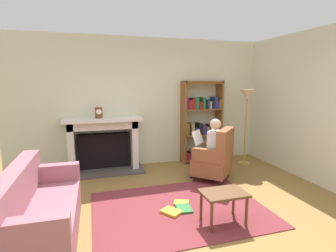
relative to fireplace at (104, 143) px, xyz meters
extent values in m
plane|color=olive|center=(0.92, -2.30, -0.58)|extent=(14.00, 14.00, 0.00)
cube|color=beige|center=(0.92, 0.25, 0.77)|extent=(5.60, 0.10, 2.70)
cube|color=beige|center=(3.57, -1.05, 0.77)|extent=(0.10, 5.20, 2.70)
cube|color=maroon|center=(0.92, -2.00, -0.57)|extent=(2.40, 1.80, 0.01)
cube|color=#4C4742|center=(0.00, -0.12, -0.56)|extent=(1.53, 0.64, 0.05)
cube|color=black|center=(0.00, 0.10, -0.18)|extent=(1.01, 0.20, 0.70)
cube|color=silver|center=(-0.61, -0.02, -0.06)|extent=(0.12, 0.44, 1.04)
cube|color=silver|center=(0.61, -0.02, -0.06)|extent=(0.12, 0.44, 1.04)
cube|color=silver|center=(0.00, -0.02, 0.38)|extent=(1.33, 0.44, 0.16)
cube|color=silver|center=(0.00, -0.08, 0.49)|extent=(1.49, 0.56, 0.06)
cylinder|color=brown|center=(-0.07, -0.10, 0.62)|extent=(0.14, 0.14, 0.21)
cylinder|color=white|center=(-0.07, -0.17, 0.65)|extent=(0.10, 0.01, 0.10)
cube|color=brown|center=(1.72, 0.04, 0.33)|extent=(0.04, 0.32, 1.81)
cube|color=brown|center=(2.58, 0.04, 0.33)|extent=(0.04, 0.32, 1.81)
cube|color=brown|center=(2.15, 0.04, 1.21)|extent=(0.90, 0.32, 0.04)
cube|color=brown|center=(2.15, 0.04, -0.52)|extent=(0.86, 0.32, 0.02)
cube|color=maroon|center=(1.79, 0.03, -0.43)|extent=(0.08, 0.26, 0.16)
cube|color=black|center=(1.86, 0.03, -0.43)|extent=(0.04, 0.26, 0.17)
cube|color=#997F4C|center=(1.92, 0.03, -0.42)|extent=(0.07, 0.26, 0.18)
cube|color=#997F4C|center=(1.99, 0.03, -0.42)|extent=(0.08, 0.26, 0.18)
cube|color=#4C1E59|center=(2.06, 0.03, -0.40)|extent=(0.04, 0.26, 0.22)
cube|color=#1E592D|center=(2.12, 0.03, -0.42)|extent=(0.07, 0.26, 0.17)
cube|color=navy|center=(2.20, 0.03, -0.40)|extent=(0.07, 0.26, 0.21)
cube|color=navy|center=(2.26, 0.03, -0.41)|extent=(0.04, 0.26, 0.19)
cube|color=black|center=(2.31, 0.03, -0.40)|extent=(0.06, 0.26, 0.23)
cube|color=navy|center=(2.40, 0.03, -0.40)|extent=(0.08, 0.26, 0.21)
cube|color=maroon|center=(2.49, 0.03, -0.41)|extent=(0.09, 0.26, 0.20)
cube|color=brown|center=(2.15, 0.04, 0.04)|extent=(0.86, 0.32, 0.02)
cube|color=brown|center=(1.78, 0.03, 0.19)|extent=(0.07, 0.26, 0.26)
cube|color=black|center=(1.83, 0.03, 0.17)|extent=(0.04, 0.26, 0.23)
cube|color=#997F4C|center=(1.89, 0.03, 0.18)|extent=(0.07, 0.26, 0.26)
cube|color=navy|center=(1.98, 0.03, 0.13)|extent=(0.09, 0.26, 0.16)
cube|color=black|center=(2.07, 0.03, 0.18)|extent=(0.07, 0.26, 0.25)
cube|color=#4C1E59|center=(2.15, 0.03, 0.17)|extent=(0.05, 0.26, 0.23)
cube|color=navy|center=(2.20, 0.03, 0.15)|extent=(0.05, 0.26, 0.19)
cube|color=#997F4C|center=(2.26, 0.03, 0.14)|extent=(0.05, 0.26, 0.16)
cube|color=black|center=(2.33, 0.03, 0.16)|extent=(0.08, 0.26, 0.20)
cube|color=navy|center=(2.41, 0.03, 0.16)|extent=(0.06, 0.26, 0.20)
cube|color=brown|center=(2.48, 0.03, 0.15)|extent=(0.08, 0.26, 0.19)
cube|color=brown|center=(2.15, 0.04, 0.61)|extent=(0.86, 0.32, 0.02)
cube|color=#4C1E59|center=(1.76, 0.03, 0.75)|extent=(0.04, 0.26, 0.26)
cube|color=maroon|center=(1.83, 0.03, 0.72)|extent=(0.08, 0.26, 0.20)
cube|color=maroon|center=(1.90, 0.03, 0.74)|extent=(0.06, 0.26, 0.24)
cube|color=#1E592D|center=(1.98, 0.03, 0.74)|extent=(0.09, 0.26, 0.24)
cube|color=maroon|center=(2.07, 0.03, 0.70)|extent=(0.07, 0.26, 0.16)
cube|color=#1E592D|center=(2.15, 0.03, 0.74)|extent=(0.06, 0.26, 0.25)
cube|color=black|center=(2.20, 0.03, 0.70)|extent=(0.04, 0.26, 0.16)
cube|color=navy|center=(2.25, 0.03, 0.72)|extent=(0.04, 0.26, 0.19)
cube|color=#997F4C|center=(2.30, 0.03, 0.70)|extent=(0.05, 0.26, 0.17)
cube|color=black|center=(2.37, 0.03, 0.72)|extent=(0.05, 0.26, 0.19)
cube|color=navy|center=(2.43, 0.03, 0.75)|extent=(0.07, 0.26, 0.26)
cube|color=#4C1E59|center=(2.49, 0.03, 0.71)|extent=(0.04, 0.26, 0.18)
cube|color=brown|center=(2.55, 0.03, 0.72)|extent=(0.08, 0.26, 0.20)
cube|color=brown|center=(2.15, 0.04, 1.17)|extent=(0.86, 0.32, 0.02)
cylinder|color=#331E14|center=(1.87, -0.73, -0.52)|extent=(0.05, 0.05, 0.12)
cylinder|color=#331E14|center=(1.51, -1.10, -0.52)|extent=(0.05, 0.05, 0.12)
cylinder|color=#331E14|center=(2.21, -1.06, -0.52)|extent=(0.05, 0.05, 0.12)
cylinder|color=#331E14|center=(1.86, -1.43, -0.52)|extent=(0.05, 0.05, 0.12)
cube|color=brown|center=(1.86, -1.08, -0.31)|extent=(0.88, 0.88, 0.30)
cube|color=brown|center=(2.04, -1.25, 0.11)|extent=(0.56, 0.57, 0.55)
cube|color=brown|center=(2.05, -0.88, -0.05)|extent=(0.47, 0.46, 0.22)
cube|color=brown|center=(1.68, -1.28, -0.05)|extent=(0.47, 0.46, 0.22)
cube|color=silver|center=(1.90, -1.12, 0.09)|extent=(0.37, 0.37, 0.50)
sphere|color=#D8AD8C|center=(1.90, -1.12, 0.46)|extent=(0.20, 0.20, 0.20)
cube|color=#191E3F|center=(1.81, -0.92, -0.11)|extent=(0.37, 0.36, 0.12)
cube|color=#191E3F|center=(1.70, -1.04, -0.11)|extent=(0.37, 0.36, 0.12)
cylinder|color=#191E3F|center=(1.67, -0.79, -0.37)|extent=(0.10, 0.10, 0.42)
cylinder|color=#191E3F|center=(1.56, -0.91, -0.37)|extent=(0.10, 0.10, 0.42)
cube|color=white|center=(1.66, -0.89, 0.19)|extent=(0.33, 0.34, 0.25)
cube|color=#A36270|center=(-0.79, -2.20, -0.38)|extent=(0.73, 1.71, 0.40)
cube|color=#A36270|center=(-1.06, -2.20, 0.04)|extent=(0.23, 1.70, 0.45)
cube|color=#A36270|center=(-0.80, -2.97, -0.06)|extent=(0.70, 0.17, 0.24)
cube|color=#A36270|center=(-0.77, -1.43, -0.06)|extent=(0.70, 0.17, 0.24)
cube|color=brown|center=(1.33, -2.51, -0.17)|extent=(0.56, 0.39, 0.03)
cylinder|color=brown|center=(1.09, -2.67, -0.38)|extent=(0.04, 0.04, 0.39)
cylinder|color=brown|center=(1.57, -2.67, -0.38)|extent=(0.04, 0.04, 0.39)
cylinder|color=brown|center=(1.09, -2.36, -0.38)|extent=(0.04, 0.04, 0.39)
cylinder|color=brown|center=(1.57, -2.36, -0.38)|extent=(0.04, 0.04, 0.39)
cube|color=#267233|center=(0.97, -2.05, -0.56)|extent=(0.23, 0.29, 0.03)
cube|color=gold|center=(1.00, -1.87, -0.56)|extent=(0.26, 0.24, 0.03)
cube|color=gold|center=(0.77, -2.10, -0.55)|extent=(0.31, 0.32, 0.04)
cylinder|color=#B7933F|center=(2.97, -0.43, -0.57)|extent=(0.24, 0.24, 0.03)
cylinder|color=#B7933F|center=(2.97, -0.43, 0.15)|extent=(0.03, 0.03, 1.39)
cone|color=beige|center=(2.97, -0.43, 0.94)|extent=(0.32, 0.32, 0.22)
camera|label=1|loc=(-0.24, -5.30, 1.21)|focal=28.11mm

